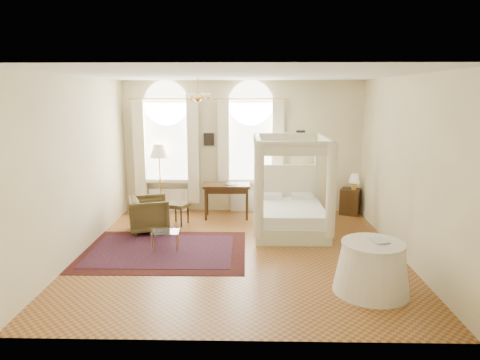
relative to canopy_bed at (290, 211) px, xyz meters
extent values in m
plane|color=#9F602E|center=(-1.06, -1.26, -0.47)|extent=(6.00, 6.00, 0.00)
plane|color=beige|center=(-1.06, 1.74, 1.18)|extent=(6.00, 0.00, 6.00)
plane|color=beige|center=(-1.06, -4.26, 1.18)|extent=(6.00, 0.00, 6.00)
plane|color=beige|center=(-4.06, -1.26, 1.18)|extent=(0.00, 6.00, 6.00)
plane|color=beige|center=(1.94, -1.26, 1.18)|extent=(0.00, 6.00, 6.00)
plane|color=white|center=(-1.06, -1.26, 2.83)|extent=(6.00, 6.00, 0.00)
cube|color=silver|center=(-2.96, 1.71, 1.33)|extent=(1.10, 0.04, 1.90)
cylinder|color=silver|center=(-2.96, 1.71, 2.28)|extent=(1.10, 0.04, 1.10)
cube|color=white|center=(-2.96, 1.62, 0.34)|extent=(1.32, 0.24, 0.08)
cube|color=beige|center=(-3.63, 1.54, 1.08)|extent=(0.28, 0.14, 2.60)
cube|color=beige|center=(-2.29, 1.54, 1.08)|extent=(0.28, 0.14, 2.60)
cube|color=white|center=(-2.96, 1.64, -0.17)|extent=(1.00, 0.12, 0.58)
cube|color=silver|center=(-0.86, 1.71, 1.33)|extent=(1.10, 0.04, 1.90)
cylinder|color=silver|center=(-0.86, 1.71, 2.28)|extent=(1.10, 0.04, 1.10)
cube|color=white|center=(-0.86, 1.62, 0.34)|extent=(1.32, 0.24, 0.08)
cube|color=beige|center=(-1.53, 1.54, 1.08)|extent=(0.28, 0.14, 2.60)
cube|color=beige|center=(-0.19, 1.54, 1.08)|extent=(0.28, 0.14, 2.60)
cube|color=white|center=(-0.86, 1.64, -0.17)|extent=(1.00, 0.12, 0.58)
cylinder|color=#BD913F|center=(-1.96, -0.06, 2.63)|extent=(0.02, 0.02, 0.40)
sphere|color=#BD913F|center=(-1.96, -0.06, 2.41)|extent=(0.16, 0.16, 0.16)
sphere|color=beige|center=(-1.74, -0.06, 2.48)|extent=(0.07, 0.07, 0.07)
sphere|color=beige|center=(-1.85, 0.13, 2.48)|extent=(0.07, 0.07, 0.07)
sphere|color=beige|center=(-2.07, 0.13, 2.48)|extent=(0.07, 0.07, 0.07)
sphere|color=beige|center=(-2.18, -0.06, 2.48)|extent=(0.07, 0.07, 0.07)
sphere|color=beige|center=(-2.07, -0.25, 2.48)|extent=(0.07, 0.07, 0.07)
sphere|color=beige|center=(-1.85, -0.25, 2.48)|extent=(0.07, 0.07, 0.07)
cube|color=black|center=(-1.91, 1.71, 1.38)|extent=(0.26, 0.03, 0.32)
cube|color=black|center=(0.39, 1.71, 1.48)|extent=(0.22, 0.03, 0.26)
cube|color=beige|center=(0.00, 0.01, -0.31)|extent=(1.53, 1.89, 0.32)
cube|color=white|center=(0.00, 0.01, -0.03)|extent=(1.44, 1.80, 0.25)
cube|color=beige|center=(-0.01, 0.91, 0.33)|extent=(1.52, 0.09, 1.07)
cube|color=beige|center=(-0.71, 0.89, 0.55)|extent=(0.08, 0.08, 2.05)
cube|color=beige|center=(0.70, 0.90, 0.55)|extent=(0.08, 0.08, 2.05)
cube|color=beige|center=(-0.70, -0.88, 0.55)|extent=(0.08, 0.08, 2.05)
cube|color=beige|center=(0.71, -0.86, 0.55)|extent=(0.08, 0.08, 2.05)
cube|color=beige|center=(-0.01, 0.89, 1.58)|extent=(1.52, 0.09, 0.07)
cube|color=beige|center=(0.01, -0.87, 1.58)|extent=(1.52, 0.09, 0.07)
cube|color=beige|center=(-0.70, 0.01, 1.58)|extent=(0.09, 1.87, 0.07)
cube|color=beige|center=(0.70, 0.02, 1.58)|extent=(0.09, 1.87, 0.07)
cube|color=beige|center=(-0.01, 0.89, 1.45)|extent=(1.57, 0.05, 0.25)
cube|color=beige|center=(0.01, -0.87, 1.45)|extent=(1.57, 0.05, 0.25)
cube|color=beige|center=(-0.70, 0.01, 1.45)|extent=(0.05, 1.93, 0.25)
cube|color=beige|center=(0.70, 0.02, 1.45)|extent=(0.05, 1.93, 0.25)
cylinder|color=beige|center=(-0.70, -0.88, 0.64)|extent=(0.20, 0.20, 1.87)
cylinder|color=beige|center=(0.71, -0.86, 0.64)|extent=(0.20, 0.20, 1.87)
cube|color=#3D2610|center=(1.64, 1.44, -0.15)|extent=(0.58, 0.56, 0.65)
cylinder|color=#BD913F|center=(1.70, 1.37, 0.27)|extent=(0.11, 0.11, 0.19)
cone|color=beige|center=(1.70, 1.37, 0.46)|extent=(0.27, 0.27, 0.21)
cube|color=#3D2610|center=(-1.43, 1.06, 0.33)|extent=(1.13, 0.60, 0.07)
cube|color=#3D2610|center=(-1.43, 1.06, 0.23)|extent=(1.02, 0.49, 0.11)
cylinder|color=#3D2610|center=(-1.93, 1.27, -0.08)|extent=(0.06, 0.06, 0.78)
cylinder|color=#3D2610|center=(-0.95, 1.29, -0.08)|extent=(0.06, 0.06, 0.78)
cylinder|color=#3D2610|center=(-1.92, 0.82, -0.08)|extent=(0.06, 0.06, 0.78)
cylinder|color=#3D2610|center=(-0.94, 0.84, -0.08)|extent=(0.06, 0.06, 0.78)
imported|color=black|center=(-1.34, 1.01, 0.38)|extent=(0.37, 0.28, 0.03)
cube|color=#42351C|center=(-2.52, 0.49, -0.02)|extent=(0.56, 0.56, 0.09)
cylinder|color=#3D2610|center=(-2.73, 0.39, -0.27)|extent=(0.04, 0.04, 0.41)
cylinder|color=#3D2610|center=(-2.42, 0.28, -0.27)|extent=(0.04, 0.04, 0.41)
cylinder|color=#3D2610|center=(-2.62, 0.70, -0.27)|extent=(0.04, 0.04, 0.41)
cylinder|color=#3D2610|center=(-2.31, 0.59, -0.27)|extent=(0.04, 0.04, 0.41)
imported|color=#42361C|center=(-3.08, -0.02, -0.09)|extent=(1.04, 1.03, 0.76)
cube|color=silver|center=(-2.51, -1.14, -0.12)|extent=(0.56, 0.42, 0.02)
cylinder|color=#BD913F|center=(-2.72, -1.31, -0.30)|extent=(0.02, 0.02, 0.35)
cylinder|color=#BD913F|center=(-2.26, -1.27, -0.30)|extent=(0.02, 0.02, 0.35)
cylinder|color=#BD913F|center=(-2.75, -1.01, -0.30)|extent=(0.02, 0.02, 0.35)
cylinder|color=#BD913F|center=(-2.29, -0.97, -0.30)|extent=(0.02, 0.02, 0.35)
cylinder|color=#BD913F|center=(-3.12, 1.44, -0.46)|extent=(0.31, 0.31, 0.03)
cylinder|color=#BD913F|center=(-3.12, 1.44, 0.30)|extent=(0.04, 0.04, 1.54)
cone|color=beige|center=(-3.12, 1.44, 1.12)|extent=(0.45, 0.45, 0.33)
cube|color=#42130F|center=(-2.57, -1.24, -0.47)|extent=(3.23, 2.33, 0.01)
cube|color=black|center=(-2.57, -1.24, -0.46)|extent=(2.72, 1.83, 0.01)
cone|color=white|center=(0.98, -2.87, -0.10)|extent=(1.15, 1.15, 0.74)
cylinder|color=white|center=(0.98, -2.87, 0.29)|extent=(0.94, 0.94, 0.04)
imported|color=black|center=(0.98, -2.84, 0.32)|extent=(0.26, 0.32, 0.03)
camera|label=1|loc=(-0.88, -9.00, 2.49)|focal=32.00mm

